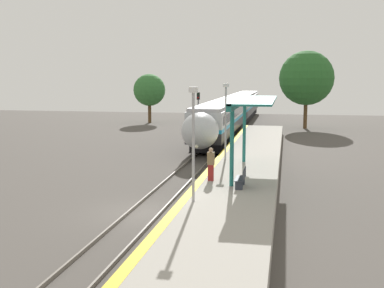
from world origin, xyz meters
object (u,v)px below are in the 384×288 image
at_px(person_waiting, 211,164).
at_px(lamppost_near, 193,136).
at_px(platform_bench, 242,178).
at_px(lamppost_mid, 226,116).
at_px(railway_signal, 198,112).
at_px(train, 234,110).

height_order(person_waiting, lamppost_near, lamppost_near).
relative_size(platform_bench, lamppost_mid, 0.30).
xyz_separation_m(lamppost_near, lamppost_mid, (0.00, 10.81, 0.00)).
xyz_separation_m(railway_signal, lamppost_mid, (4.48, -14.76, 0.84)).
distance_m(train, platform_bench, 34.97).
distance_m(train, railway_signal, 12.34).
xyz_separation_m(train, lamppost_near, (2.36, -37.71, 1.53)).
height_order(lamppost_near, lamppost_mid, same).
distance_m(platform_bench, lamppost_mid, 8.34).
distance_m(train, person_waiting, 33.58).
xyz_separation_m(train, railway_signal, (-2.12, -12.14, 0.68)).
bearing_deg(lamppost_near, person_waiting, 88.81).
xyz_separation_m(train, person_waiting, (2.44, -33.49, -0.39)).
bearing_deg(lamppost_mid, person_waiting, -89.24).
relative_size(platform_bench, railway_signal, 0.31).
height_order(train, railway_signal, railway_signal).
relative_size(railway_signal, lamppost_near, 0.96).
bearing_deg(lamppost_mid, train, 95.01).
relative_size(person_waiting, railway_signal, 0.36).
bearing_deg(train, railway_signal, -99.91).
bearing_deg(railway_signal, lamppost_mid, -73.13).
xyz_separation_m(platform_bench, person_waiting, (-1.69, 1.23, 0.41)).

